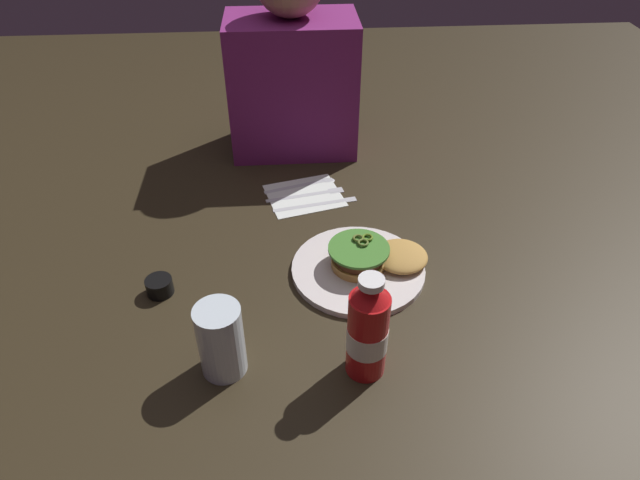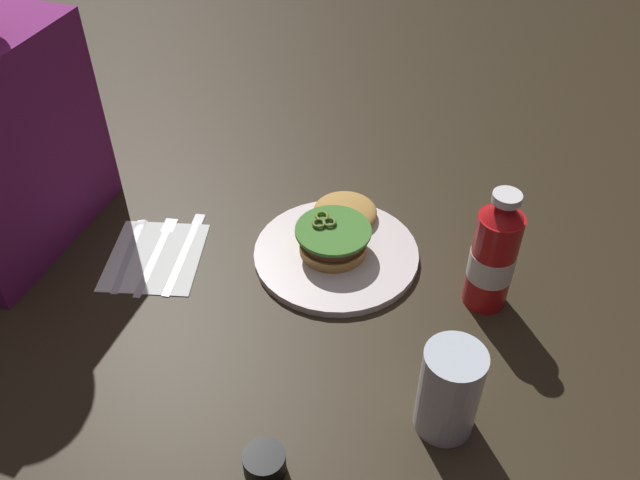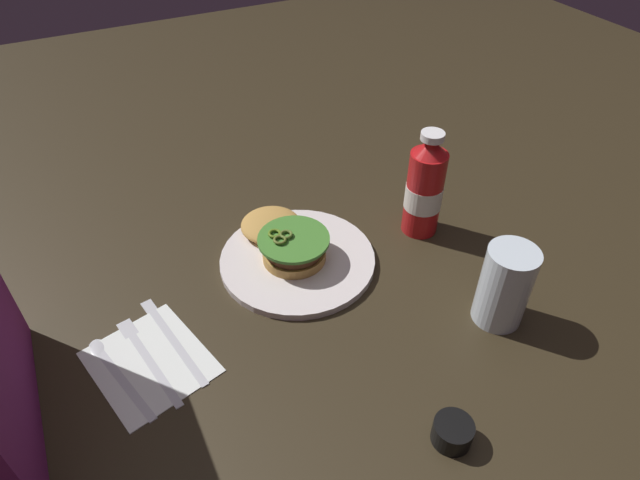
% 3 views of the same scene
% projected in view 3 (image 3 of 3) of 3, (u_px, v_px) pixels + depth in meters
% --- Properties ---
extents(ground_plane, '(3.00, 3.00, 0.00)m').
position_uv_depth(ground_plane, '(336.00, 323.00, 0.84)').
color(ground_plane, '#2D2516').
extents(dinner_plate, '(0.27, 0.27, 0.01)m').
position_uv_depth(dinner_plate, '(298.00, 260.00, 0.94)').
color(dinner_plate, silver).
rests_on(dinner_plate, ground_plane).
extents(burger_sandwich, '(0.20, 0.12, 0.05)m').
position_uv_depth(burger_sandwich, '(283.00, 239.00, 0.94)').
color(burger_sandwich, '#BA8A41').
rests_on(burger_sandwich, dinner_plate).
extents(ketchup_bottle, '(0.07, 0.07, 0.20)m').
position_uv_depth(ketchup_bottle, '(425.00, 188.00, 0.96)').
color(ketchup_bottle, red).
rests_on(ketchup_bottle, ground_plane).
extents(water_glass, '(0.08, 0.08, 0.14)m').
position_uv_depth(water_glass, '(505.00, 286.00, 0.81)').
color(water_glass, silver).
rests_on(water_glass, ground_plane).
extents(condiment_cup, '(0.05, 0.05, 0.03)m').
position_uv_depth(condiment_cup, '(452.00, 432.00, 0.68)').
color(condiment_cup, black).
rests_on(condiment_cup, ground_plane).
extents(napkin, '(0.20, 0.19, 0.00)m').
position_uv_depth(napkin, '(150.00, 362.00, 0.78)').
color(napkin, white).
rests_on(napkin, ground_plane).
extents(butter_knife, '(0.20, 0.05, 0.00)m').
position_uv_depth(butter_knife, '(169.00, 333.00, 0.82)').
color(butter_knife, silver).
rests_on(butter_knife, napkin).
extents(fork_utensil, '(0.19, 0.06, 0.00)m').
position_uv_depth(fork_utensil, '(144.00, 352.00, 0.79)').
color(fork_utensil, silver).
rests_on(fork_utensil, napkin).
extents(spoon_utensil, '(0.18, 0.07, 0.00)m').
position_uv_depth(spoon_utensil, '(111.00, 365.00, 0.77)').
color(spoon_utensil, silver).
rests_on(spoon_utensil, napkin).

